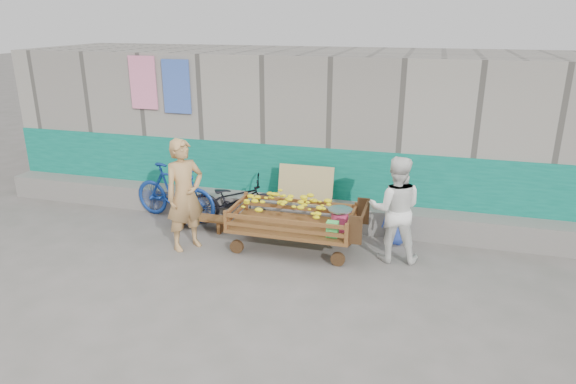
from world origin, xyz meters
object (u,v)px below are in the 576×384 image
(child, at_px, (395,220))
(bicycle_blue, at_px, (175,192))
(banana_cart, at_px, (290,214))
(woman, at_px, (395,209))
(bench, at_px, (200,220))
(vendor_man, at_px, (185,195))
(bicycle_dark, at_px, (234,200))

(child, bearing_deg, bicycle_blue, -14.59)
(bicycle_blue, bearing_deg, banana_cart, -96.92)
(woman, height_order, bicycle_blue, woman)
(banana_cart, height_order, bench, banana_cart)
(woman, bearing_deg, bicycle_blue, -14.13)
(vendor_man, bearing_deg, child, -38.04)
(banana_cart, xyz_separation_m, child, (1.63, 0.69, -0.20))
(vendor_man, relative_size, bicycle_blue, 1.04)
(banana_cart, height_order, woman, woman)
(child, bearing_deg, banana_cart, 8.73)
(woman, xyz_separation_m, bicycle_blue, (-4.10, 0.61, -0.31))
(banana_cart, bearing_deg, bench, 168.04)
(banana_cart, xyz_separation_m, woman, (1.65, 0.11, 0.21))
(bicycle_dark, relative_size, bicycle_blue, 0.95)
(banana_cart, xyz_separation_m, bicycle_blue, (-2.45, 0.72, -0.10))
(bench, bearing_deg, woman, -4.44)
(vendor_man, xyz_separation_m, woman, (3.31, 0.49, -0.08))
(banana_cart, height_order, child, banana_cart)
(vendor_man, distance_m, child, 3.49)
(vendor_man, distance_m, bicycle_blue, 1.41)
(bench, height_order, bicycle_dark, bicycle_dark)
(vendor_man, distance_m, woman, 3.35)
(woman, distance_m, child, 0.71)
(banana_cart, bearing_deg, woman, 3.85)
(bench, bearing_deg, bicycle_dark, 45.23)
(banana_cart, distance_m, bicycle_dark, 1.58)
(vendor_man, bearing_deg, bench, 43.23)
(bench, height_order, child, child)
(banana_cart, relative_size, vendor_man, 1.18)
(banana_cart, xyz_separation_m, vendor_man, (-1.66, -0.38, 0.29))
(woman, xyz_separation_m, child, (-0.02, 0.57, -0.41))
(vendor_man, height_order, woman, vendor_man)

